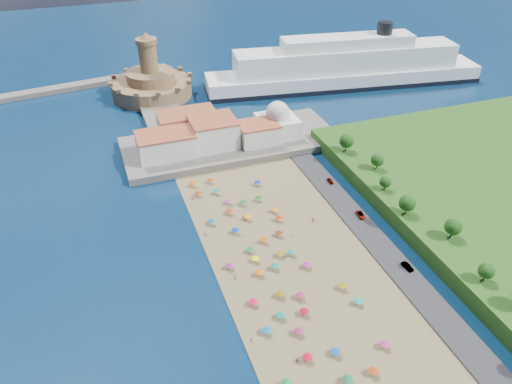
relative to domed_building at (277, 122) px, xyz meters
name	(u,v)px	position (x,y,z in m)	size (l,w,h in m)	color
ground	(271,259)	(-30.00, -71.00, -8.97)	(700.00, 700.00, 0.00)	#071938
terrace	(231,143)	(-20.00, 2.00, -7.47)	(90.00, 36.00, 3.00)	#59544C
jetty	(164,117)	(-42.00, 37.00, -7.77)	(18.00, 70.00, 2.40)	#59544C
waterfront_buildings	(200,133)	(-33.05, 2.64, -1.10)	(57.00, 29.00, 11.00)	silver
domed_building	(277,122)	(0.00, 0.00, 0.00)	(16.00, 16.00, 15.00)	silver
fortress	(151,84)	(-42.00, 67.00, -2.29)	(40.00, 40.00, 32.40)	olive
cruise_ship	(345,68)	(57.15, 47.02, 0.57)	(149.19, 42.94, 32.25)	black
beach_parasols	(282,279)	(-31.16, -82.08, -6.83)	(31.93, 115.07, 2.20)	gray
beachgoers	(256,255)	(-34.27, -68.89, -7.82)	(37.10, 76.68, 1.87)	tan
parked_cars	(365,220)	(6.00, -64.61, -7.62)	(2.65, 54.04, 1.39)	gray
hillside_trees	(424,211)	(18.86, -76.36, 1.00)	(11.93, 109.35, 7.29)	#382314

